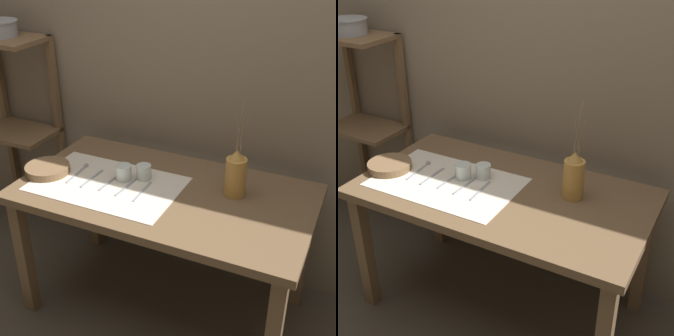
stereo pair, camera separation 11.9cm
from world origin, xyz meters
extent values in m
plane|color=#473F35|center=(0.00, 0.00, 0.00)|extent=(12.00, 12.00, 0.00)
cube|color=#7A6B56|center=(0.00, 0.48, 1.20)|extent=(7.00, 0.06, 2.40)
cube|color=brown|center=(0.00, 0.00, 0.68)|extent=(1.36, 0.74, 0.04)
cube|color=brown|center=(-0.62, -0.31, 0.33)|extent=(0.06, 0.06, 0.66)
cube|color=brown|center=(-0.62, 0.31, 0.33)|extent=(0.06, 0.06, 0.66)
cube|color=brown|center=(0.62, 0.31, 0.33)|extent=(0.06, 0.06, 0.66)
cube|color=brown|center=(-1.11, 0.27, 1.24)|extent=(0.45, 0.31, 0.02)
cube|color=brown|center=(-1.11, 0.27, 0.69)|extent=(0.45, 0.31, 0.02)
cube|color=brown|center=(-1.31, 0.41, 0.62)|extent=(0.04, 0.04, 1.25)
cube|color=brown|center=(-0.90, 0.41, 0.62)|extent=(0.04, 0.04, 1.25)
cube|color=beige|center=(-0.27, -0.06, 0.71)|extent=(0.69, 0.44, 0.00)
cylinder|color=#B7843D|center=(0.31, 0.10, 0.80)|extent=(0.09, 0.09, 0.18)
cone|color=#B7843D|center=(0.31, 0.10, 0.91)|extent=(0.07, 0.07, 0.05)
cylinder|color=#847056|center=(0.32, 0.10, 1.00)|extent=(0.04, 0.02, 0.14)
cylinder|color=#847056|center=(0.31, 0.11, 1.04)|extent=(0.01, 0.06, 0.21)
cylinder|color=#847056|center=(0.31, 0.10, 1.03)|extent=(0.01, 0.01, 0.20)
cylinder|color=#847056|center=(0.32, 0.09, 1.00)|extent=(0.01, 0.01, 0.14)
cylinder|color=#847056|center=(0.31, 0.08, 1.01)|extent=(0.03, 0.04, 0.16)
cylinder|color=#847056|center=(0.32, 0.10, 1.01)|extent=(0.02, 0.02, 0.15)
cylinder|color=brown|center=(-0.59, -0.09, 0.72)|extent=(0.22, 0.22, 0.04)
cylinder|color=silver|center=(-0.22, 0.01, 0.74)|extent=(0.08, 0.08, 0.07)
cylinder|color=silver|center=(-0.13, 0.05, 0.74)|extent=(0.07, 0.07, 0.07)
cube|color=#939399|center=(-0.45, -0.05, 0.71)|extent=(0.02, 0.19, 0.00)
sphere|color=#939399|center=(-0.46, 0.04, 0.71)|extent=(0.02, 0.02, 0.02)
cube|color=#939399|center=(-0.36, -0.06, 0.71)|extent=(0.02, 0.19, 0.00)
cube|color=#939399|center=(-0.26, -0.05, 0.71)|extent=(0.02, 0.19, 0.00)
sphere|color=#939399|center=(-0.26, 0.05, 0.71)|extent=(0.02, 0.02, 0.02)
cube|color=#939399|center=(-0.17, -0.05, 0.71)|extent=(0.02, 0.19, 0.00)
cube|color=#939399|center=(-0.08, -0.06, 0.71)|extent=(0.02, 0.19, 0.00)
cylinder|color=#939399|center=(-1.12, 0.27, 1.29)|extent=(0.21, 0.21, 0.09)
cylinder|color=#939399|center=(-1.12, 0.27, 1.33)|extent=(0.22, 0.22, 0.01)
camera|label=1|loc=(0.80, -1.68, 1.81)|focal=50.00mm
camera|label=2|loc=(0.91, -1.63, 1.81)|focal=50.00mm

